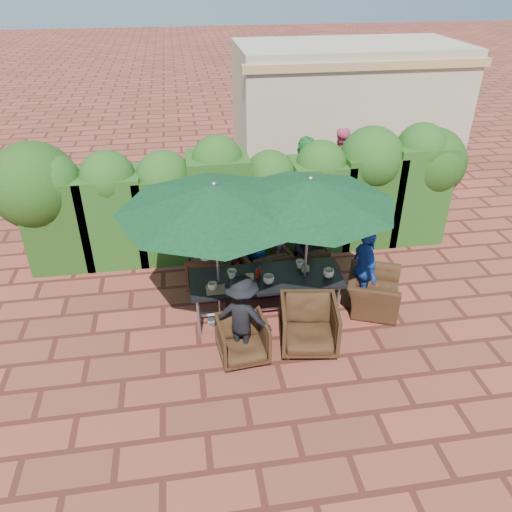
{
  "coord_description": "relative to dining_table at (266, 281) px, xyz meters",
  "views": [
    {
      "loc": [
        -1.16,
        -6.49,
        5.18
      ],
      "look_at": [
        -0.07,
        0.4,
        0.96
      ],
      "focal_mm": 35.0,
      "sensor_mm": 36.0,
      "label": 1
    }
  ],
  "objects": [
    {
      "name": "dining_table",
      "position": [
        0.0,
        0.0,
        0.0
      ],
      "size": [
        2.44,
        0.9,
        0.75
      ],
      "color": "black",
      "rests_on": "ground"
    },
    {
      "name": "ketchup_bottle",
      "position": [
        -0.14,
        -0.01,
        0.16
      ],
      "size": [
        0.04,
        0.04,
        0.17
      ],
      "primitive_type": "cylinder",
      "color": "#B20C0A",
      "rests_on": "dining_table"
    },
    {
      "name": "umbrella_left",
      "position": [
        -0.76,
        -0.04,
        1.54
      ],
      "size": [
        2.9,
        2.9,
        2.46
      ],
      "color": "gray",
      "rests_on": "ground"
    },
    {
      "name": "chair_far_right",
      "position": [
        0.91,
        1.06,
        -0.31
      ],
      "size": [
        0.83,
        0.8,
        0.73
      ],
      "primitive_type": "imported",
      "rotation": [
        0.0,
        0.0,
        3.35
      ],
      "color": "black",
      "rests_on": "ground"
    },
    {
      "name": "sauce_bottle",
      "position": [
        -0.09,
        0.05,
        0.16
      ],
      "size": [
        0.04,
        0.04,
        0.17
      ],
      "primitive_type": "cylinder",
      "color": "#4C230C",
      "rests_on": "dining_table"
    },
    {
      "name": "chair_end_right",
      "position": [
        1.83,
        -0.07,
        -0.25
      ],
      "size": [
        0.96,
        1.14,
        0.85
      ],
      "primitive_type": "imported",
      "rotation": [
        0.0,
        0.0,
        1.18
      ],
      "color": "black",
      "rests_on": "ground"
    },
    {
      "name": "ground",
      "position": [
        -0.04,
        -0.07,
        -0.68
      ],
      "size": [
        80.0,
        80.0,
        0.0
      ],
      "primitive_type": "plane",
      "color": "brown",
      "rests_on": "ground"
    },
    {
      "name": "building",
      "position": [
        3.46,
        6.92,
        0.93
      ],
      "size": [
        6.2,
        3.08,
        3.2
      ],
      "color": "tan",
      "rests_on": "ground"
    },
    {
      "name": "adult_far_mid",
      "position": [
        0.02,
        0.95,
        -0.04
      ],
      "size": [
        0.52,
        0.45,
        1.28
      ],
      "primitive_type": "imported",
      "rotation": [
        0.0,
        0.0,
        -0.17
      ],
      "color": "#1E47A4",
      "rests_on": "ground"
    },
    {
      "name": "cup_e",
      "position": [
        0.99,
        -0.15,
        0.14
      ],
      "size": [
        0.17,
        0.17,
        0.14
      ],
      "primitive_type": "imported",
      "color": "beige",
      "rests_on": "dining_table"
    },
    {
      "name": "child_left",
      "position": [
        -0.38,
        1.0,
        -0.26
      ],
      "size": [
        0.36,
        0.32,
        0.83
      ],
      "primitive_type": "imported",
      "rotation": [
        0.0,
        0.0,
        -0.33
      ],
      "color": "#F05488",
      "rests_on": "ground"
    },
    {
      "name": "hedge_wall",
      "position": [
        -0.14,
        2.25,
        0.63
      ],
      "size": [
        9.1,
        1.6,
        2.44
      ],
      "color": "#17340E",
      "rests_on": "ground"
    },
    {
      "name": "cup_b",
      "position": [
        -0.54,
        0.07,
        0.14
      ],
      "size": [
        0.15,
        0.15,
        0.14
      ],
      "primitive_type": "imported",
      "color": "beige",
      "rests_on": "dining_table"
    },
    {
      "name": "adult_near_left",
      "position": [
        -0.5,
        -0.86,
        -0.0
      ],
      "size": [
        0.95,
        0.71,
        1.35
      ],
      "primitive_type": "imported",
      "rotation": [
        0.0,
        0.0,
        2.73
      ],
      "color": "black",
      "rests_on": "ground"
    },
    {
      "name": "cup_c",
      "position": [
        0.01,
        -0.17,
        0.14
      ],
      "size": [
        0.17,
        0.17,
        0.14
      ],
      "primitive_type": "imported",
      "color": "beige",
      "rests_on": "dining_table"
    },
    {
      "name": "chair_far_mid",
      "position": [
        0.1,
        0.9,
        -0.26
      ],
      "size": [
        0.99,
        0.96,
        0.84
      ],
      "primitive_type": "imported",
      "rotation": [
        0.0,
        0.0,
        3.41
      ],
      "color": "black",
      "rests_on": "ground"
    },
    {
      "name": "number_block_right",
      "position": [
        0.66,
        0.07,
        0.12
      ],
      "size": [
        0.12,
        0.06,
        0.1
      ],
      "primitive_type": "cube",
      "color": "tan",
      "rests_on": "dining_table"
    },
    {
      "name": "child_right",
      "position": [
        0.47,
        1.02,
        -0.3
      ],
      "size": [
        0.29,
        0.25,
        0.74
      ],
      "primitive_type": "imported",
      "rotation": [
        0.0,
        0.0,
        0.12
      ],
      "color": "#8750AF",
      "rests_on": "ground"
    },
    {
      "name": "adult_far_left",
      "position": [
        -0.85,
        0.86,
        -0.06
      ],
      "size": [
        0.62,
        0.38,
        1.24
      ],
      "primitive_type": "imported",
      "rotation": [
        0.0,
        0.0,
        -0.02
      ],
      "color": "white",
      "rests_on": "ground"
    },
    {
      "name": "chair_near_right",
      "position": [
        0.51,
        -0.86,
        -0.24
      ],
      "size": [
        0.95,
        0.9,
        0.87
      ],
      "primitive_type": "imported",
      "rotation": [
        0.0,
        0.0,
        -0.15
      ],
      "color": "black",
      "rests_on": "ground"
    },
    {
      "name": "chair_near_left",
      "position": [
        -0.51,
        -0.96,
        -0.32
      ],
      "size": [
        0.76,
        0.72,
        0.72
      ],
      "primitive_type": "imported",
      "rotation": [
        0.0,
        0.0,
        0.1
      ],
      "color": "black",
      "rests_on": "ground"
    },
    {
      "name": "pedestrian_c",
      "position": [
        3.34,
        4.13,
        0.21
      ],
      "size": [
        1.22,
        1.08,
        1.77
      ],
      "primitive_type": "imported",
      "rotation": [
        0.0,
        0.0,
        2.52
      ],
      "color": "#9999A2",
      "rests_on": "ground"
    },
    {
      "name": "pedestrian_b",
      "position": [
        2.55,
        4.39,
        0.2
      ],
      "size": [
        0.92,
        0.67,
        1.75
      ],
      "primitive_type": "imported",
      "rotation": [
        0.0,
        0.0,
        3.34
      ],
      "color": "#F05488",
      "rests_on": "ground"
    },
    {
      "name": "umbrella_right",
      "position": [
        0.63,
        -0.06,
        1.54
      ],
      "size": [
        2.64,
        2.64,
        2.46
      ],
      "color": "gray",
      "rests_on": "ground"
    },
    {
      "name": "cup_d",
      "position": [
        0.6,
        0.19,
        0.14
      ],
      "size": [
        0.14,
        0.14,
        0.13
      ],
      "primitive_type": "imported",
      "color": "beige",
      "rests_on": "dining_table"
    },
    {
      "name": "cup_a",
      "position": [
        -0.87,
        -0.2,
        0.13
      ],
      "size": [
        0.14,
        0.14,
        0.11
      ],
      "primitive_type": "imported",
      "color": "beige",
      "rests_on": "dining_table"
    },
    {
      "name": "adult_end_right",
      "position": [
        1.67,
        0.03,
        0.04
      ],
      "size": [
        0.44,
        0.85,
        1.43
      ],
      "primitive_type": "imported",
      "rotation": [
        0.0,
        0.0,
        1.6
      ],
      "color": "#1E47A4",
      "rests_on": "ground"
    },
    {
      "name": "serving_tray",
      "position": [
        -0.8,
        -0.24,
        0.08
      ],
      "size": [
        0.35,
        0.25,
        0.02
      ],
      "primitive_type": "cube",
      "color": "#926746",
      "rests_on": "dining_table"
    },
    {
      "name": "adult_far_right",
      "position": [
        0.91,
        0.89,
        0.01
      ],
      "size": [
        0.7,
        0.49,
        1.37
      ],
      "primitive_type": "imported",
      "rotation": [
        0.0,
        0.0,
        0.13
      ],
      "color": "black",
      "rests_on": "ground"
    },
    {
      "name": "pedestrian_a",
      "position": [
        1.67,
        4.16,
        0.16
      ],
      "size": [
        1.59,
        0.68,
        1.67
      ],
      "primitive_type": "imported",
      "rotation": [
        0.0,
        0.0,
        3.06
      ],
      "color": "#268B3B",
      "rests_on": "ground"
    },
    {
      "name": "number_block_left",
      "position": [
        -0.27,
        -0.02,
        0.12
      ],
      "size": [
        0.12,
        0.06,
        0.1
      ],
      "primitive_type": "cube",
      "color": "tan",
      "rests_on": "dining_table"
    },
    {
      "name": "chair_far_left",
      "position": [
        -0.79,
        0.99,
        -0.27
      ],
      "size": [
        0.96,
        0.93,
        0.81
      ],
      "primitive_type": "imported",
      "rotation": [
        0.0,
        0.0,
        2.86
      ],
      "color": "black",
      "rests_on": "ground"
    }
  ]
}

